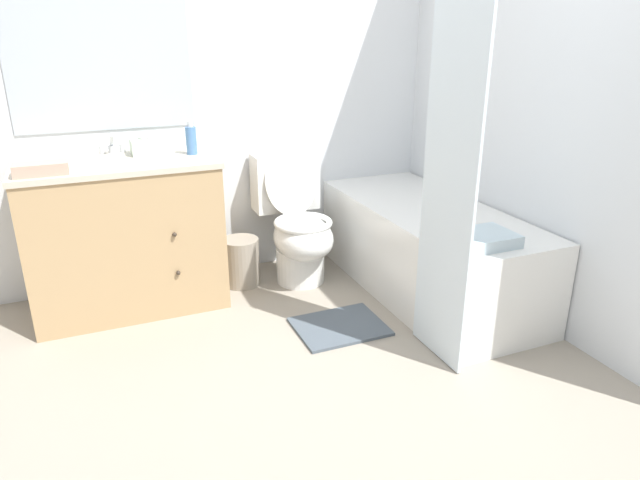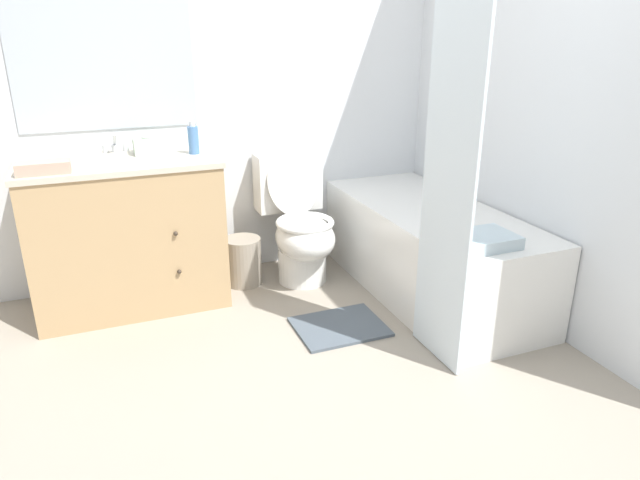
{
  "view_description": "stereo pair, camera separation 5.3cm",
  "coord_description": "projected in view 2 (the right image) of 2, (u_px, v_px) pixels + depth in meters",
  "views": [
    {
      "loc": [
        -0.9,
        -1.67,
        1.52
      ],
      "look_at": [
        0.14,
        0.8,
        0.51
      ],
      "focal_mm": 32.0,
      "sensor_mm": 36.0,
      "label": 1
    },
    {
      "loc": [
        -0.85,
        -1.69,
        1.52
      ],
      "look_at": [
        0.14,
        0.8,
        0.51
      ],
      "focal_mm": 32.0,
      "sensor_mm": 36.0,
      "label": 2
    }
  ],
  "objects": [
    {
      "name": "wall_right",
      "position": [
        510.0,
        79.0,
        3.08
      ],
      "size": [
        0.05,
        2.78,
        2.5
      ],
      "color": "silver",
      "rests_on": "ground_plane"
    },
    {
      "name": "tissue_box",
      "position": [
        147.0,
        145.0,
        3.18
      ],
      "size": [
        0.15,
        0.15,
        0.11
      ],
      "color": "silver",
      "rests_on": "vanity_cabinet"
    },
    {
      "name": "vanity_cabinet",
      "position": [
        128.0,
        232.0,
        3.2
      ],
      "size": [
        1.03,
        0.59,
        0.85
      ],
      "color": "tan",
      "rests_on": "ground_plane"
    },
    {
      "name": "wastebasket",
      "position": [
        243.0,
        261.0,
        3.54
      ],
      "size": [
        0.23,
        0.23,
        0.3
      ],
      "color": "gray",
      "rests_on": "ground_plane"
    },
    {
      "name": "ground_plane",
      "position": [
        361.0,
        427.0,
        2.3
      ],
      "size": [
        14.0,
        14.0,
        0.0
      ],
      "primitive_type": "plane",
      "color": "gray"
    },
    {
      "name": "bathtub",
      "position": [
        429.0,
        250.0,
        3.39
      ],
      "size": [
        0.67,
        1.58,
        0.53
      ],
      "color": "white",
      "rests_on": "ground_plane"
    },
    {
      "name": "hand_towel_folded",
      "position": [
        43.0,
        167.0,
        2.76
      ],
      "size": [
        0.25,
        0.12,
        0.06
      ],
      "color": "tan",
      "rests_on": "vanity_cabinet"
    },
    {
      "name": "bath_towel_folded",
      "position": [
        482.0,
        240.0,
        2.73
      ],
      "size": [
        0.31,
        0.24,
        0.06
      ],
      "color": "silver",
      "rests_on": "bathtub"
    },
    {
      "name": "wall_back",
      "position": [
        235.0,
        73.0,
        3.43
      ],
      "size": [
        8.0,
        0.06,
        2.5
      ],
      "color": "silver",
      "rests_on": "ground_plane"
    },
    {
      "name": "soap_dispenser",
      "position": [
        193.0,
        139.0,
        3.16
      ],
      "size": [
        0.06,
        0.06,
        0.18
      ],
      "color": "#4C7AB2",
      "rests_on": "vanity_cabinet"
    },
    {
      "name": "bath_mat",
      "position": [
        339.0,
        327.0,
        3.05
      ],
      "size": [
        0.47,
        0.38,
        0.02
      ],
      "color": "#4C5660",
      "rests_on": "ground_plane"
    },
    {
      "name": "toilet",
      "position": [
        299.0,
        225.0,
        3.54
      ],
      "size": [
        0.41,
        0.62,
        0.82
      ],
      "color": "white",
      "rests_on": "ground_plane"
    },
    {
      "name": "sink_faucet",
      "position": [
        115.0,
        146.0,
        3.22
      ],
      "size": [
        0.14,
        0.12,
        0.12
      ],
      "color": "silver",
      "rests_on": "vanity_cabinet"
    },
    {
      "name": "shower_curtain",
      "position": [
        450.0,
        171.0,
        2.48
      ],
      "size": [
        0.01,
        0.39,
        1.85
      ],
      "color": "silver",
      "rests_on": "ground_plane"
    }
  ]
}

